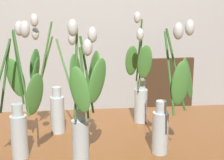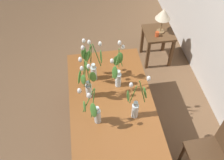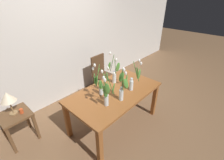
% 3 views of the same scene
% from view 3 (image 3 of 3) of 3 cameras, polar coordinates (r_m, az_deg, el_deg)
% --- Properties ---
extents(ground_plane, '(18.00, 18.00, 0.00)m').
position_cam_3_polar(ground_plane, '(3.15, 0.88, -15.38)').
color(ground_plane, brown).
extents(room_wall_rear, '(9.00, 0.10, 2.70)m').
position_cam_3_polar(room_wall_rear, '(3.53, -18.01, 13.79)').
color(room_wall_rear, beige).
rests_on(room_wall_rear, ground).
extents(dining_table, '(1.60, 0.90, 0.74)m').
position_cam_3_polar(dining_table, '(2.73, 0.98, -5.72)').
color(dining_table, brown).
rests_on(dining_table, ground).
extents(tulip_vase_0, '(0.17, 0.22, 0.57)m').
position_cam_3_polar(tulip_vase_0, '(2.38, 3.84, -2.84)').
color(tulip_vase_0, silver).
rests_on(tulip_vase_0, dining_table).
extents(tulip_vase_1, '(0.27, 0.18, 0.57)m').
position_cam_3_polar(tulip_vase_1, '(2.49, -4.23, -1.43)').
color(tulip_vase_1, silver).
rests_on(tulip_vase_1, dining_table).
extents(tulip_vase_2, '(0.11, 0.23, 0.58)m').
position_cam_3_polar(tulip_vase_2, '(2.84, 0.74, 2.33)').
color(tulip_vase_2, silver).
rests_on(tulip_vase_2, dining_table).
extents(tulip_vase_3, '(0.24, 0.23, 0.56)m').
position_cam_3_polar(tulip_vase_3, '(2.24, -2.04, -4.67)').
color(tulip_vase_3, silver).
rests_on(tulip_vase_3, dining_table).
extents(tulip_vase_4, '(0.17, 0.19, 0.56)m').
position_cam_3_polar(tulip_vase_4, '(2.65, 7.82, -0.12)').
color(tulip_vase_4, silver).
rests_on(tulip_vase_4, dining_table).
extents(dining_chair, '(0.42, 0.42, 0.93)m').
position_cam_3_polar(dining_chair, '(3.78, -3.94, 2.75)').
color(dining_chair, '#4C331E').
rests_on(dining_chair, ground).
extents(side_table, '(0.44, 0.44, 0.55)m').
position_cam_3_polar(side_table, '(3.01, -31.23, -12.16)').
color(side_table, brown).
rests_on(side_table, ground).
extents(table_lamp, '(0.22, 0.22, 0.40)m').
position_cam_3_polar(table_lamp, '(2.80, -33.55, -5.31)').
color(table_lamp, olive).
rests_on(table_lamp, side_table).
extents(pillar_candle, '(0.06, 0.06, 0.07)m').
position_cam_3_polar(pillar_candle, '(2.89, -29.92, -9.69)').
color(pillar_candle, '#CC4C23').
rests_on(pillar_candle, side_table).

